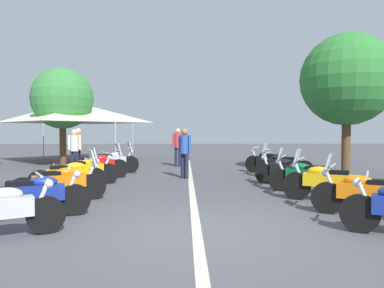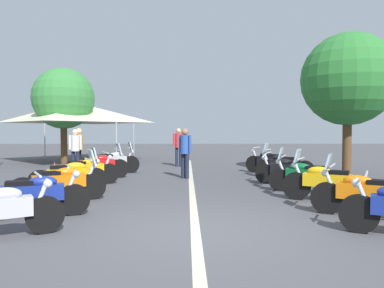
% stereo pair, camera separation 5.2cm
% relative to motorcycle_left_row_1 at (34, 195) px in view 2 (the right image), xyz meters
% --- Properties ---
extents(ground_plane, '(80.00, 80.00, 0.00)m').
position_rel_motorcycle_left_row_1_xyz_m(ground_plane, '(-0.95, -3.04, -0.45)').
color(ground_plane, '#4C4C51').
extents(lane_centre_stripe, '(19.64, 0.16, 0.01)m').
position_rel_motorcycle_left_row_1_xyz_m(lane_centre_stripe, '(3.48, -3.04, -0.44)').
color(lane_centre_stripe, beige).
rests_on(lane_centre_stripe, ground_plane).
extents(motorcycle_left_row_1, '(0.93, 2.02, 0.98)m').
position_rel_motorcycle_left_row_1_xyz_m(motorcycle_left_row_1, '(0.00, 0.00, 0.00)').
color(motorcycle_left_row_1, black).
rests_on(motorcycle_left_row_1, ground_plane).
extents(motorcycle_left_row_2, '(1.19, 1.96, 1.20)m').
position_rel_motorcycle_left_row_1_xyz_m(motorcycle_left_row_2, '(1.51, 0.02, 0.02)').
color(motorcycle_left_row_2, black).
rests_on(motorcycle_left_row_2, ground_plane).
extents(motorcycle_left_row_3, '(0.96, 1.96, 1.21)m').
position_rel_motorcycle_left_row_1_xyz_m(motorcycle_left_row_3, '(2.80, 0.23, 0.02)').
color(motorcycle_left_row_3, black).
rests_on(motorcycle_left_row_3, ground_plane).
extents(motorcycle_left_row_4, '(1.15, 1.93, 1.00)m').
position_rel_motorcycle_left_row_1_xyz_m(motorcycle_left_row_4, '(4.11, 0.19, 0.01)').
color(motorcycle_left_row_4, black).
rests_on(motorcycle_left_row_4, ground_plane).
extents(motorcycle_left_row_5, '(1.16, 2.03, 1.22)m').
position_rel_motorcycle_left_row_1_xyz_m(motorcycle_left_row_5, '(5.56, 0.16, 0.03)').
color(motorcycle_left_row_5, black).
rests_on(motorcycle_left_row_5, ground_plane).
extents(motorcycle_left_row_6, '(0.92, 2.06, 1.23)m').
position_rel_motorcycle_left_row_1_xyz_m(motorcycle_left_row_6, '(7.11, -0.03, 0.03)').
color(motorcycle_left_row_6, black).
rests_on(motorcycle_left_row_6, ground_plane).
extents(motorcycle_right_row_1, '(1.15, 1.90, 1.20)m').
position_rel_motorcycle_left_row_1_xyz_m(motorcycle_right_row_1, '(-0.04, -6.32, 0.02)').
color(motorcycle_right_row_1, black).
rests_on(motorcycle_right_row_1, ground_plane).
extents(motorcycle_right_row_2, '(1.15, 1.86, 1.22)m').
position_rel_motorcycle_left_row_1_xyz_m(motorcycle_right_row_2, '(1.43, -6.12, 0.03)').
color(motorcycle_right_row_2, black).
rests_on(motorcycle_right_row_2, ground_plane).
extents(motorcycle_right_row_3, '(1.02, 1.89, 1.20)m').
position_rel_motorcycle_left_row_1_xyz_m(motorcycle_right_row_3, '(2.73, -6.07, 0.01)').
color(motorcycle_right_row_3, black).
rests_on(motorcycle_right_row_3, ground_plane).
extents(motorcycle_right_row_4, '(1.11, 1.98, 0.99)m').
position_rel_motorcycle_left_row_1_xyz_m(motorcycle_right_row_4, '(4.10, -6.03, 0.00)').
color(motorcycle_right_row_4, black).
rests_on(motorcycle_right_row_4, ground_plane).
extents(motorcycle_right_row_5, '(1.11, 1.85, 1.21)m').
position_rel_motorcycle_left_row_1_xyz_m(motorcycle_right_row_5, '(5.68, -6.29, 0.02)').
color(motorcycle_right_row_5, black).
rests_on(motorcycle_right_row_5, ground_plane).
extents(motorcycle_right_row_6, '(1.25, 1.77, 1.02)m').
position_rel_motorcycle_left_row_1_xyz_m(motorcycle_right_row_6, '(7.01, -6.13, 0.02)').
color(motorcycle_right_row_6, black).
rests_on(motorcycle_right_row_6, ground_plane).
extents(traffic_cone_2, '(0.36, 0.36, 0.61)m').
position_rel_motorcycle_left_row_1_xyz_m(traffic_cone_2, '(5.34, 1.56, -0.16)').
color(traffic_cone_2, orange).
rests_on(traffic_cone_2, ground_plane).
extents(bystander_0, '(0.32, 0.53, 1.77)m').
position_rel_motorcycle_left_row_1_xyz_m(bystander_0, '(9.86, -2.52, 0.60)').
color(bystander_0, '#1E2338').
rests_on(bystander_0, ground_plane).
extents(bystander_1, '(0.36, 0.43, 1.74)m').
position_rel_motorcycle_left_row_1_xyz_m(bystander_1, '(5.66, -2.84, 0.57)').
color(bystander_1, '#1E2338').
rests_on(bystander_1, ground_plane).
extents(bystander_3, '(0.32, 0.53, 1.72)m').
position_rel_motorcycle_left_row_1_xyz_m(bystander_3, '(7.52, 1.54, 0.56)').
color(bystander_3, '#1E2338').
rests_on(bystander_3, ground_plane).
extents(bystander_4, '(0.48, 0.32, 1.76)m').
position_rel_motorcycle_left_row_1_xyz_m(bystander_4, '(7.82, 1.48, 0.59)').
color(bystander_4, black).
rests_on(bystander_4, ground_plane).
extents(roadside_tree_0, '(3.01, 3.01, 4.76)m').
position_rel_motorcycle_left_row_1_xyz_m(roadside_tree_0, '(11.08, 3.20, 2.79)').
color(roadside_tree_0, brown).
rests_on(roadside_tree_0, ground_plane).
extents(roadside_tree_1, '(3.38, 3.38, 5.23)m').
position_rel_motorcycle_left_row_1_xyz_m(roadside_tree_1, '(6.33, -8.81, 3.08)').
color(roadside_tree_1, brown).
rests_on(roadside_tree_1, ground_plane).
extents(event_tent, '(6.07, 6.07, 3.20)m').
position_rel_motorcycle_left_row_1_xyz_m(event_tent, '(12.68, 3.11, 2.20)').
color(event_tent, beige).
rests_on(event_tent, ground_plane).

